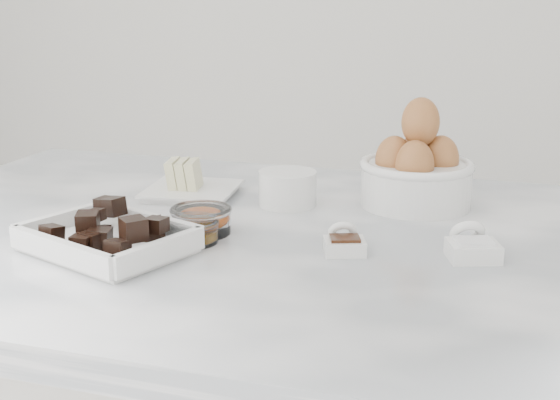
# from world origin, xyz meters

# --- Properties ---
(marble_slab) EXTENTS (1.20, 0.80, 0.04)m
(marble_slab) POSITION_xyz_m (0.00, 0.00, 0.92)
(marble_slab) COLOR silver
(marble_slab) RESTS_ON cabinet
(chocolate_dish) EXTENTS (0.25, 0.22, 0.05)m
(chocolate_dish) POSITION_xyz_m (-0.16, -0.13, 0.96)
(chocolate_dish) COLOR white
(chocolate_dish) RESTS_ON marble_slab
(butter_plate) EXTENTS (0.16, 0.16, 0.06)m
(butter_plate) POSITION_xyz_m (-0.17, 0.15, 0.96)
(butter_plate) COLOR white
(butter_plate) RESTS_ON marble_slab
(sugar_ramekin) EXTENTS (0.09, 0.09, 0.05)m
(sugar_ramekin) POSITION_xyz_m (-0.00, 0.14, 0.97)
(sugar_ramekin) COLOR white
(sugar_ramekin) RESTS_ON marble_slab
(egg_bowl) EXTENTS (0.18, 0.18, 0.17)m
(egg_bowl) POSITION_xyz_m (0.19, 0.20, 0.99)
(egg_bowl) COLOR white
(egg_bowl) RESTS_ON marble_slab
(honey_bowl) EXTENTS (0.07, 0.07, 0.03)m
(honey_bowl) POSITION_xyz_m (-0.07, -0.07, 0.96)
(honey_bowl) COLOR white
(honey_bowl) RESTS_ON marble_slab
(zest_bowl) EXTENTS (0.09, 0.09, 0.04)m
(zest_bowl) POSITION_xyz_m (-0.08, -0.03, 0.96)
(zest_bowl) COLOR white
(zest_bowl) RESTS_ON marble_slab
(vanilla_spoon) EXTENTS (0.06, 0.07, 0.04)m
(vanilla_spoon) POSITION_xyz_m (0.13, -0.05, 0.95)
(vanilla_spoon) COLOR white
(vanilla_spoon) RESTS_ON marble_slab
(salt_spoon) EXTENTS (0.08, 0.09, 0.05)m
(salt_spoon) POSITION_xyz_m (0.29, -0.02, 0.96)
(salt_spoon) COLOR white
(salt_spoon) RESTS_ON marble_slab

